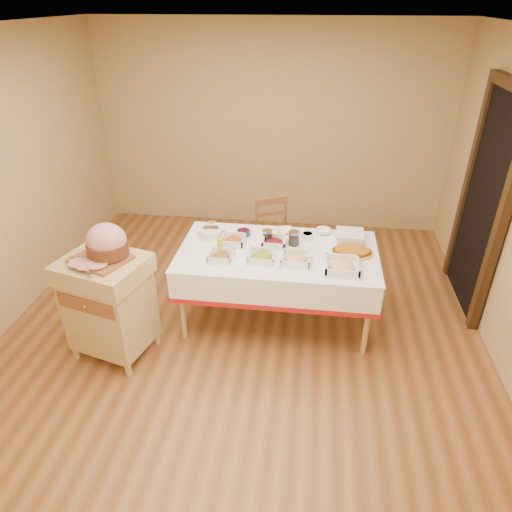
{
  "coord_description": "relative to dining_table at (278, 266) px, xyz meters",
  "views": [
    {
      "loc": [
        0.58,
        -3.35,
        2.8
      ],
      "look_at": [
        0.11,
        0.2,
        0.75
      ],
      "focal_mm": 32.0,
      "sensor_mm": 36.0,
      "label": 1
    }
  ],
  "objects": [
    {
      "name": "room_shell",
      "position": [
        -0.3,
        -0.3,
        0.7
      ],
      "size": [
        5.0,
        5.0,
        5.0
      ],
      "color": "brown",
      "rests_on": "ground"
    },
    {
      "name": "doorway",
      "position": [
        1.9,
        0.6,
        0.51
      ],
      "size": [
        0.09,
        1.1,
        2.2
      ],
      "color": "black",
      "rests_on": "ground"
    },
    {
      "name": "dining_table",
      "position": [
        0.0,
        0.0,
        0.0
      ],
      "size": [
        1.82,
        1.02,
        0.76
      ],
      "color": "tan",
      "rests_on": "ground"
    },
    {
      "name": "butcher_cart",
      "position": [
        -1.38,
        -0.67,
        -0.06
      ],
      "size": [
        0.78,
        0.7,
        0.94
      ],
      "color": "tan",
      "rests_on": "ground"
    },
    {
      "name": "dining_chair",
      "position": [
        -0.11,
        0.87,
        -0.15
      ],
      "size": [
        0.51,
        0.5,
        0.87
      ],
      "color": "brown",
      "rests_on": "ground"
    },
    {
      "name": "ham_on_board",
      "position": [
        -1.33,
        -0.63,
        0.47
      ],
      "size": [
        0.46,
        0.44,
        0.3
      ],
      "color": "brown",
      "rests_on": "butcher_cart"
    },
    {
      "name": "serving_dish_a",
      "position": [
        -0.49,
        -0.22,
        0.19
      ],
      "size": [
        0.22,
        0.21,
        0.09
      ],
      "color": "white",
      "rests_on": "dining_table"
    },
    {
      "name": "serving_dish_b",
      "position": [
        -0.13,
        -0.18,
        0.19
      ],
      "size": [
        0.24,
        0.24,
        0.1
      ],
      "color": "white",
      "rests_on": "dining_table"
    },
    {
      "name": "serving_dish_c",
      "position": [
        0.17,
        -0.19,
        0.19
      ],
      "size": [
        0.25,
        0.25,
        0.1
      ],
      "color": "white",
      "rests_on": "dining_table"
    },
    {
      "name": "serving_dish_d",
      "position": [
        0.57,
        -0.26,
        0.2
      ],
      "size": [
        0.29,
        0.29,
        0.11
      ],
      "color": "white",
      "rests_on": "dining_table"
    },
    {
      "name": "serving_dish_e",
      "position": [
        -0.43,
        0.08,
        0.19
      ],
      "size": [
        0.23,
        0.22,
        0.11
      ],
      "color": "white",
      "rests_on": "dining_table"
    },
    {
      "name": "serving_dish_f",
      "position": [
        -0.04,
        0.1,
        0.19
      ],
      "size": [
        0.23,
        0.22,
        0.11
      ],
      "color": "white",
      "rests_on": "dining_table"
    },
    {
      "name": "small_bowl_left",
      "position": [
        -0.71,
        0.39,
        0.19
      ],
      "size": [
        0.11,
        0.11,
        0.05
      ],
      "color": "white",
      "rests_on": "dining_table"
    },
    {
      "name": "small_bowl_mid",
      "position": [
        -0.36,
        0.26,
        0.19
      ],
      "size": [
        0.13,
        0.13,
        0.05
      ],
      "color": "#1B1D51",
      "rests_on": "dining_table"
    },
    {
      "name": "small_bowl_right",
      "position": [
        0.26,
        0.27,
        0.19
      ],
      "size": [
        0.12,
        0.12,
        0.06
      ],
      "color": "white",
      "rests_on": "dining_table"
    },
    {
      "name": "bowl_white_imported",
      "position": [
        0.04,
        0.38,
        0.18
      ],
      "size": [
        0.19,
        0.19,
        0.04
      ],
      "primitive_type": "imported",
      "rotation": [
        0.0,
        0.0,
        0.27
      ],
      "color": "white",
      "rests_on": "dining_table"
    },
    {
      "name": "bowl_small_imported",
      "position": [
        0.41,
        0.41,
        0.19
      ],
      "size": [
        0.19,
        0.19,
        0.05
      ],
      "primitive_type": "imported",
      "rotation": [
        0.0,
        0.0,
        -0.32
      ],
      "color": "white",
      "rests_on": "dining_table"
    },
    {
      "name": "preserve_jar_left",
      "position": [
        -0.12,
        0.17,
        0.21
      ],
      "size": [
        0.09,
        0.09,
        0.12
      ],
      "color": "silver",
      "rests_on": "dining_table"
    },
    {
      "name": "preserve_jar_right",
      "position": [
        0.14,
        0.14,
        0.22
      ],
      "size": [
        0.11,
        0.11,
        0.14
      ],
      "color": "silver",
      "rests_on": "dining_table"
    },
    {
      "name": "mustard_bottle",
      "position": [
        -0.52,
        -0.1,
        0.24
      ],
      "size": [
        0.06,
        0.06,
        0.18
      ],
      "color": "yellow",
      "rests_on": "dining_table"
    },
    {
      "name": "bread_basket",
      "position": [
        -0.67,
        0.2,
        0.21
      ],
      "size": [
        0.24,
        0.24,
        0.11
      ],
      "color": "white",
      "rests_on": "dining_table"
    },
    {
      "name": "plate_stack",
      "position": [
        0.66,
        0.28,
        0.21
      ],
      "size": [
        0.26,
        0.26,
        0.09
      ],
      "color": "white",
      "rests_on": "dining_table"
    },
    {
      "name": "brass_platter",
      "position": [
        0.67,
        0.03,
        0.18
      ],
      "size": [
        0.36,
        0.26,
        0.05
      ],
      "color": "gold",
      "rests_on": "dining_table"
    }
  ]
}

